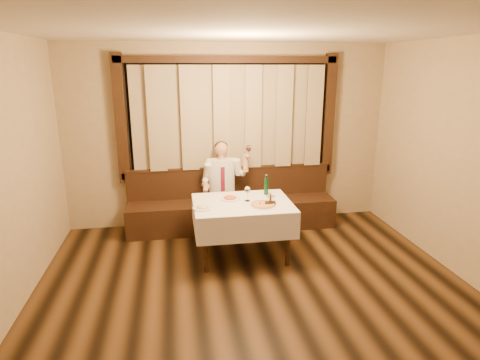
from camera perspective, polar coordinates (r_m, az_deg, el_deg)
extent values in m
cube|color=black|center=(4.09, 4.66, -21.25)|extent=(5.00, 6.00, 0.01)
cube|color=silver|center=(3.28, 5.84, 21.74)|extent=(5.00, 6.00, 0.01)
cube|color=tan|center=(6.30, -1.64, 6.23)|extent=(5.00, 0.01, 2.80)
cube|color=black|center=(6.23, -1.64, 8.92)|extent=(3.00, 0.02, 1.60)
cube|color=orange|center=(6.21, -8.05, 5.95)|extent=(0.50, 0.01, 0.40)
cube|color=black|center=(6.36, -1.53, 1.25)|extent=(3.30, 0.12, 0.10)
cube|color=black|center=(6.15, -1.65, 16.76)|extent=(3.30, 0.12, 0.10)
cube|color=black|center=(6.19, -16.59, 8.22)|extent=(0.16, 0.12, 1.90)
cube|color=black|center=(6.60, 12.48, 8.95)|extent=(0.16, 0.12, 1.90)
cube|color=#978261|center=(6.14, -1.51, 8.81)|extent=(2.90, 0.08, 1.55)
cube|color=black|center=(6.30, -1.16, -4.85)|extent=(3.20, 0.60, 0.45)
cube|color=black|center=(6.38, -1.49, -0.31)|extent=(3.20, 0.12, 0.45)
cube|color=black|center=(6.32, -1.51, 1.82)|extent=(3.20, 0.14, 0.04)
cylinder|color=black|center=(4.96, -4.92, -9.26)|extent=(0.06, 0.06, 0.71)
cylinder|color=black|center=(5.14, 6.85, -8.42)|extent=(0.06, 0.06, 0.71)
cylinder|color=black|center=(5.64, -5.53, -6.08)|extent=(0.06, 0.06, 0.71)
cylinder|color=black|center=(5.79, 4.83, -5.45)|extent=(0.06, 0.06, 0.71)
cube|color=black|center=(5.22, 0.36, -3.45)|extent=(1.20, 0.90, 0.04)
cube|color=white|center=(5.21, 0.36, -3.21)|extent=(1.26, 0.96, 0.01)
cube|color=white|center=(4.83, 1.32, -7.02)|extent=(1.26, 0.01, 0.35)
cube|color=white|center=(5.72, -0.46, -3.30)|extent=(1.26, 0.01, 0.35)
cube|color=white|center=(5.21, -6.52, -5.38)|extent=(0.01, 0.96, 0.35)
cube|color=white|center=(5.41, 6.97, -4.58)|extent=(0.01, 0.96, 0.35)
cylinder|color=white|center=(5.10, 3.23, -3.59)|extent=(0.32, 0.32, 0.01)
cylinder|color=#C0531C|center=(5.09, 3.23, -3.49)|extent=(0.29, 0.29, 0.01)
torus|color=tan|center=(5.09, 3.23, -3.45)|extent=(0.30, 0.30, 0.02)
sphere|color=black|center=(5.10, 2.88, -3.34)|extent=(0.02, 0.02, 0.02)
sphere|color=black|center=(5.09, 3.67, -3.40)|extent=(0.02, 0.02, 0.02)
cylinder|color=white|center=(5.32, -1.43, -2.68)|extent=(0.27, 0.27, 0.02)
ellipsoid|color=#B53F1D|center=(5.31, -1.44, -2.21)|extent=(0.17, 0.17, 0.07)
cylinder|color=white|center=(5.00, -5.34, -4.00)|extent=(0.24, 0.24, 0.01)
ellipsoid|color=beige|center=(4.99, -5.35, -3.55)|extent=(0.15, 0.15, 0.07)
cylinder|color=#104D2A|center=(5.50, 3.75, -0.92)|extent=(0.06, 0.06, 0.23)
cylinder|color=#104D2A|center=(5.46, 3.78, 0.40)|extent=(0.02, 0.02, 0.05)
cylinder|color=silver|center=(5.45, 3.78, 0.71)|extent=(0.03, 0.03, 0.01)
cylinder|color=white|center=(5.26, 1.06, -2.96)|extent=(0.07, 0.07, 0.01)
cylinder|color=white|center=(5.24, 1.06, -2.38)|extent=(0.01, 0.01, 0.10)
ellipsoid|color=white|center=(5.21, 1.07, -1.37)|extent=(0.08, 0.08, 0.09)
cube|color=black|center=(5.13, 4.34, -3.29)|extent=(0.13, 0.07, 0.04)
cube|color=black|center=(5.11, 4.36, -2.56)|extent=(0.02, 0.06, 0.10)
cylinder|color=white|center=(5.11, 3.94, -2.80)|extent=(0.03, 0.03, 0.07)
cylinder|color=silver|center=(5.09, 3.95, -2.35)|extent=(0.04, 0.04, 0.01)
cylinder|color=white|center=(5.12, 4.76, -2.77)|extent=(0.03, 0.03, 0.07)
cylinder|color=silver|center=(5.11, 4.77, -2.32)|extent=(0.04, 0.04, 0.01)
cube|color=black|center=(6.08, -2.41, -2.66)|extent=(0.38, 0.42, 0.15)
cube|color=black|center=(5.98, -3.12, -6.06)|extent=(0.10, 0.11, 0.45)
cube|color=black|center=(6.00, -1.15, -5.94)|extent=(0.10, 0.11, 0.45)
ellipsoid|color=white|center=(6.12, -2.61, 0.68)|extent=(0.39, 0.24, 0.51)
cube|color=maroon|center=(6.00, -2.46, 0.11)|extent=(0.06, 0.01, 0.38)
cylinder|color=tan|center=(6.04, -2.65, 3.34)|extent=(0.09, 0.09, 0.08)
sphere|color=tan|center=(6.02, -2.66, 4.48)|extent=(0.20, 0.20, 0.20)
ellipsoid|color=black|center=(6.04, -2.70, 4.79)|extent=(0.20, 0.20, 0.15)
sphere|color=white|center=(6.05, -4.40, 2.49)|extent=(0.12, 0.12, 0.12)
sphere|color=white|center=(6.09, -0.88, 2.63)|extent=(0.12, 0.12, 0.12)
sphere|color=tan|center=(5.75, -4.93, -1.43)|extent=(0.08, 0.08, 0.08)
sphere|color=tan|center=(5.94, 1.14, 3.50)|extent=(0.09, 0.09, 0.09)
cylinder|color=white|center=(5.90, 1.19, 3.80)|extent=(0.01, 0.01, 0.10)
ellipsoid|color=white|center=(5.89, 1.20, 4.55)|extent=(0.08, 0.08, 0.10)
ellipsoid|color=#4C070F|center=(5.89, 1.20, 4.38)|extent=(0.06, 0.06, 0.06)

